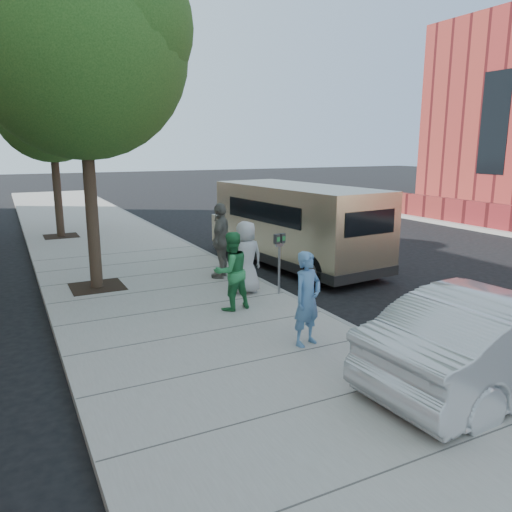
% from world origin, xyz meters
% --- Properties ---
extents(ground, '(120.00, 120.00, 0.00)m').
position_xyz_m(ground, '(0.00, 0.00, 0.00)').
color(ground, black).
rests_on(ground, ground).
extents(sidewalk, '(5.00, 60.00, 0.15)m').
position_xyz_m(sidewalk, '(-1.00, 0.00, 0.07)').
color(sidewalk, gray).
rests_on(sidewalk, ground).
extents(curb_face, '(0.12, 60.00, 0.16)m').
position_xyz_m(curb_face, '(1.44, 0.00, 0.07)').
color(curb_face, gray).
rests_on(curb_face, ground).
extents(tree_near, '(4.62, 4.60, 7.53)m').
position_xyz_m(tree_near, '(-2.25, 2.40, 5.55)').
color(tree_near, black).
rests_on(tree_near, sidewalk).
extents(tree_far, '(3.92, 3.80, 6.49)m').
position_xyz_m(tree_far, '(-2.25, 10.00, 4.88)').
color(tree_far, black).
rests_on(tree_far, sidewalk).
extents(parking_meter, '(0.30, 0.17, 1.37)m').
position_xyz_m(parking_meter, '(1.25, -0.04, 1.14)').
color(parking_meter, gray).
rests_on(parking_meter, sidewalk).
extents(van, '(2.63, 6.39, 2.31)m').
position_xyz_m(van, '(3.29, 2.68, 1.22)').
color(van, tan).
rests_on(van, ground).
extents(sedan, '(4.57, 1.86, 1.47)m').
position_xyz_m(sedan, '(2.00, -5.10, 0.74)').
color(sedan, silver).
rests_on(sedan, ground).
extents(person_officer, '(0.66, 0.53, 1.58)m').
position_xyz_m(person_officer, '(0.22, -2.79, 0.94)').
color(person_officer, '#517EAD').
rests_on(person_officer, sidewalk).
extents(person_green_shirt, '(0.86, 0.72, 1.59)m').
position_xyz_m(person_green_shirt, '(-0.14, -0.54, 0.95)').
color(person_green_shirt, '#2C8748').
rests_on(person_green_shirt, sidewalk).
extents(person_gray_shirt, '(0.81, 0.54, 1.63)m').
position_xyz_m(person_gray_shirt, '(0.63, 0.37, 0.97)').
color(person_gray_shirt, '#B1B1B4').
rests_on(person_gray_shirt, sidewalk).
extents(person_striped_polo, '(1.05, 1.14, 1.87)m').
position_xyz_m(person_striped_polo, '(0.68, 1.92, 1.09)').
color(person_striped_polo, slate).
rests_on(person_striped_polo, sidewalk).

